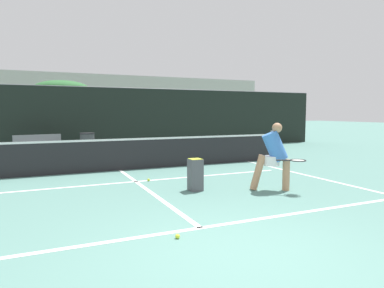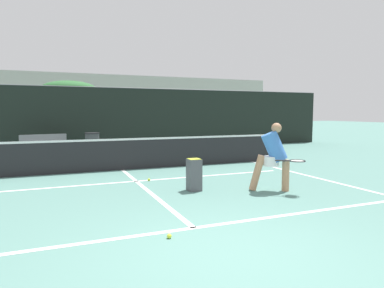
{
  "view_description": "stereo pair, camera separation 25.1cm",
  "coord_description": "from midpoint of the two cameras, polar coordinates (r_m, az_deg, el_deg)",
  "views": [
    {
      "loc": [
        -2.14,
        -3.41,
        1.73
      ],
      "look_at": [
        1.26,
        4.22,
        0.95
      ],
      "focal_mm": 32.0,
      "sensor_mm": 36.0,
      "label": 1
    },
    {
      "loc": [
        -1.91,
        -3.51,
        1.73
      ],
      "look_at": [
        1.26,
        4.22,
        0.95
      ],
      "focal_mm": 32.0,
      "sensor_mm": 36.0,
      "label": 2
    }
  ],
  "objects": [
    {
      "name": "building_far",
      "position": [
        30.83,
        -18.65,
        6.4
      ],
      "size": [
        36.0,
        2.4,
        4.91
      ],
      "primitive_type": "cube",
      "color": "#B2ADA3",
      "rests_on": "ground"
    },
    {
      "name": "trash_bin",
      "position": [
        14.42,
        -15.79,
        0.04
      ],
      "size": [
        0.59,
        0.59,
        0.9
      ],
      "color": "#3F3F42",
      "rests_on": "ground"
    },
    {
      "name": "tree_west",
      "position": [
        20.58,
        -19.48,
        8.54
      ],
      "size": [
        2.95,
        2.95,
        3.48
      ],
      "color": "brown",
      "rests_on": "ground"
    },
    {
      "name": "tennis_ball_scattered_2",
      "position": [
        8.38,
        10.87,
        -6.45
      ],
      "size": [
        0.07,
        0.07,
        0.07
      ],
      "primitive_type": "sphere",
      "color": "#D1E033",
      "rests_on": "ground"
    },
    {
      "name": "tennis_ball_scattered_4",
      "position": [
        4.86,
        -2.29,
        -15.09
      ],
      "size": [
        0.07,
        0.07,
        0.07
      ],
      "primitive_type": "sphere",
      "color": "#D1E033",
      "rests_on": "ground"
    },
    {
      "name": "net",
      "position": [
        10.4,
        -10.91,
        -1.5
      ],
      "size": [
        11.09,
        0.09,
        1.07
      ],
      "color": "slate",
      "rests_on": "ground"
    },
    {
      "name": "ground_plane",
      "position": [
        4.37,
        7.77,
        -18.04
      ],
      "size": [
        100.0,
        100.0,
        0.0
      ],
      "primitive_type": "plane",
      "color": "slate"
    },
    {
      "name": "fence_back",
      "position": [
        15.69,
        -14.92,
        4.0
      ],
      "size": [
        24.0,
        0.06,
        2.84
      ],
      "color": "black",
      "rests_on": "ground"
    },
    {
      "name": "court_center_mark",
      "position": [
        7.8,
        -6.74,
        -7.49
      ],
      "size": [
        0.1,
        5.58,
        0.01
      ],
      "primitive_type": "cube",
      "color": "white",
      "rests_on": "ground"
    },
    {
      "name": "ball_hopper",
      "position": [
        7.57,
        1.3,
        -5.01
      ],
      "size": [
        0.28,
        0.28,
        0.71
      ],
      "color": "#4C4C51",
      "rests_on": "ground"
    },
    {
      "name": "court_baseline_near",
      "position": [
        5.27,
        1.69,
        -13.81
      ],
      "size": [
        11.0,
        0.1,
        0.01
      ],
      "primitive_type": "cube",
      "color": "white",
      "rests_on": "ground"
    },
    {
      "name": "court_service_line",
      "position": [
        8.72,
        -8.46,
        -6.15
      ],
      "size": [
        8.25,
        0.1,
        0.01
      ],
      "primitive_type": "cube",
      "color": "white",
      "rests_on": "ground"
    },
    {
      "name": "court_sideline_right",
      "position": [
        9.97,
        19.18,
        -4.94
      ],
      "size": [
        0.1,
        6.58,
        0.01
      ],
      "primitive_type": "cube",
      "color": "white",
      "rests_on": "ground"
    },
    {
      "name": "parked_car",
      "position": [
        17.66,
        -22.13,
        1.44
      ],
      "size": [
        1.76,
        4.21,
        1.54
      ],
      "color": "navy",
      "rests_on": "ground"
    },
    {
      "name": "courtside_bench",
      "position": [
        14.54,
        -22.99,
        -0.05
      ],
      "size": [
        1.77,
        0.63,
        0.86
      ],
      "rotation": [
        0.0,
        0.0,
        0.15
      ],
      "color": "slate",
      "rests_on": "ground"
    },
    {
      "name": "tennis_ball_scattered_1",
      "position": [
        8.73,
        -6.37,
        -5.91
      ],
      "size": [
        0.07,
        0.07,
        0.07
      ],
      "primitive_type": "sphere",
      "color": "#D1E033",
      "rests_on": "ground"
    },
    {
      "name": "player_practicing",
      "position": [
        7.72,
        14.31,
        -1.74
      ],
      "size": [
        1.01,
        1.0,
        1.51
      ],
      "rotation": [
        0.0,
        0.0,
        -0.5
      ],
      "color": "tan",
      "rests_on": "ground"
    }
  ]
}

